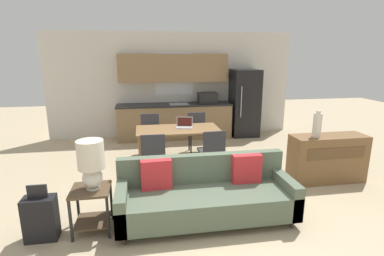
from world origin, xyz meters
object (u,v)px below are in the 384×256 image
Objects in this scene: dining_chair_near_left at (153,154)px; suitcase at (41,218)px; table_lamp at (91,162)px; side_table at (92,203)px; dining_table at (178,132)px; dining_chair_far_left at (150,132)px; laptop at (184,125)px; dining_chair_far_right at (197,130)px; vase at (317,125)px; credenza at (327,158)px; refrigerator at (244,103)px; couch at (205,195)px; dining_chair_near_right at (212,150)px.

dining_chair_near_left is 2.02m from suitcase.
side_table is at bearing 175.87° from table_lamp.
dining_chair_far_left is at bearing 124.94° from dining_table.
laptop is (0.14, 0.09, 0.11)m from dining_table.
dining_table is 1.85× the size of dining_chair_far_left.
dining_chair_far_left is at bearing -178.84° from dining_chair_far_right.
table_lamp is at bearing -165.92° from vase.
laptop is at bearing 150.29° from credenza.
table_lamp is 0.88× the size of suitcase.
dining_chair_far_left is (-2.53, -1.16, -0.38)m from refrigerator.
table_lamp is 0.70× the size of dining_chair_near_left.
couch is 2.22m from laptop.
refrigerator is at bearing 92.65° from vase.
couch is at bearing -158.24° from vase.
credenza is 2.91× the size of vase.
dining_chair_near_right is at bearing 165.55° from credenza.
side_table is at bearing 9.26° from suitcase.
laptop is at bearing 48.45° from suitcase.
couch is 1.43m from dining_chair_near_right.
refrigerator is 2.01× the size of dining_chair_near_left.
side_table is 2.69m from laptop.
refrigerator reaches higher than credenza.
dining_chair_near_right reaches higher than suitcase.
refrigerator is 3.18m from credenza.
refrigerator is 5.21m from table_lamp.
credenza is (3.77, 0.91, 0.03)m from side_table.
laptop reaches higher than couch.
table_lamp is 0.70× the size of dining_chair_far_left.
suitcase is at bearing -118.26° from laptop.
couch is 1.79× the size of credenza.
couch is at bearing 70.03° from dining_chair_near_right.
refrigerator is at bearing 24.33° from dining_chair_far_left.
side_table is at bearing -178.19° from couch.
refrigerator is 5.25m from side_table.
dining_table is 0.70× the size of couch.
couch is (-1.90, -3.97, -0.55)m from refrigerator.
dining_chair_near_left is (0.78, 1.36, -0.41)m from table_lamp.
dining_chair_near_right is at bearing 31.62° from suitcase.
suitcase is at bearing -115.39° from dining_chair_far_left.
refrigerator reaches higher than dining_table.
suitcase is at bearing -166.75° from vase.
table_lamp is at bearing -4.13° from side_table.
laptop is (-2.02, 1.35, -0.24)m from vase.
refrigerator reaches higher than vase.
vase is at bearing 13.25° from suitcase.
table_lamp is 3.56m from vase.
suitcase is (-3.92, -4.11, -0.60)m from refrigerator.
credenza is at bearing 20.25° from couch.
couch is at bearing 1.81° from side_table.
dining_chair_near_left is (-2.96, 0.45, 0.09)m from credenza.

